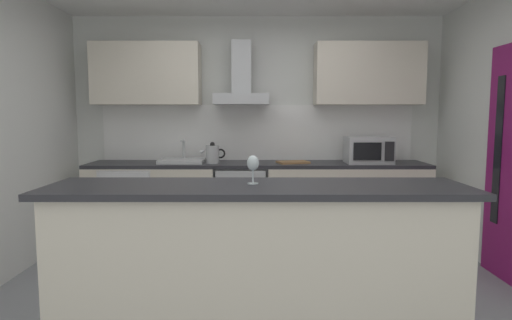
% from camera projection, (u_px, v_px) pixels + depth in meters
% --- Properties ---
extents(ground, '(5.35, 4.81, 0.02)m').
position_uv_depth(ground, '(257.00, 298.00, 3.42)').
color(ground, gray).
extents(wall_back, '(5.35, 0.12, 2.60)m').
position_uv_depth(wall_back, '(256.00, 127.00, 5.24)').
color(wall_back, silver).
rests_on(wall_back, ground).
extents(backsplash_tile, '(3.70, 0.02, 0.66)m').
position_uv_depth(backsplash_tile, '(256.00, 133.00, 5.17)').
color(backsplash_tile, white).
extents(counter_back, '(3.83, 0.60, 0.90)m').
position_uv_depth(counter_back, '(256.00, 201.00, 4.95)').
color(counter_back, beige).
rests_on(counter_back, ground).
extents(counter_island, '(2.57, 0.64, 1.02)m').
position_uv_depth(counter_island, '(256.00, 265.00, 2.67)').
color(counter_island, beige).
rests_on(counter_island, ground).
extents(upper_cabinets, '(3.78, 0.32, 0.70)m').
position_uv_depth(upper_cabinets, '(256.00, 74.00, 4.94)').
color(upper_cabinets, beige).
extents(oven, '(0.60, 0.62, 0.80)m').
position_uv_depth(oven, '(240.00, 201.00, 4.92)').
color(oven, slate).
rests_on(oven, ground).
extents(refrigerator, '(0.58, 0.60, 0.85)m').
position_uv_depth(refrigerator, '(130.00, 204.00, 4.91)').
color(refrigerator, white).
rests_on(refrigerator, ground).
extents(microwave, '(0.50, 0.38, 0.30)m').
position_uv_depth(microwave, '(367.00, 150.00, 4.84)').
color(microwave, '#B7BABC').
rests_on(microwave, counter_back).
extents(sink, '(0.50, 0.40, 0.26)m').
position_uv_depth(sink, '(180.00, 160.00, 4.88)').
color(sink, silver).
rests_on(sink, counter_back).
extents(kettle, '(0.29, 0.15, 0.24)m').
position_uv_depth(kettle, '(211.00, 154.00, 4.83)').
color(kettle, '#B7BABC').
rests_on(kettle, counter_back).
extents(range_hood, '(0.62, 0.45, 0.72)m').
position_uv_depth(range_hood, '(240.00, 85.00, 4.91)').
color(range_hood, '#B7BABC').
extents(wine_glass, '(0.08, 0.08, 0.18)m').
position_uv_depth(wine_glass, '(251.00, 164.00, 2.65)').
color(wine_glass, silver).
rests_on(wine_glass, counter_island).
extents(chopping_board, '(0.39, 0.31, 0.02)m').
position_uv_depth(chopping_board, '(291.00, 162.00, 4.85)').
color(chopping_board, '#9E7247').
rests_on(chopping_board, counter_back).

